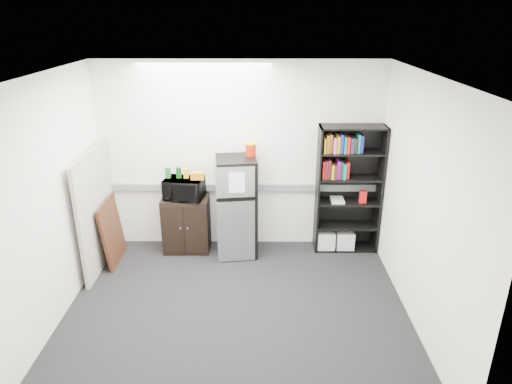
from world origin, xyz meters
TOP-DOWN VIEW (x-y plane):
  - floor at (0.00, 0.00)m, footprint 4.00×4.00m
  - wall_back at (0.00, 1.75)m, footprint 4.00×0.02m
  - wall_right at (2.00, 0.00)m, footprint 0.02×3.50m
  - wall_left at (-2.00, 0.00)m, footprint 0.02×3.50m
  - ceiling at (0.00, 0.00)m, footprint 4.00×3.50m
  - electrical_raceway at (0.00, 1.72)m, footprint 3.92×0.05m
  - wall_note at (-0.35, 1.74)m, footprint 0.14×0.00m
  - bookshelf at (1.51, 1.57)m, footprint 0.90×0.34m
  - cubicle_partition at (-1.90, 1.08)m, footprint 0.06×1.30m
  - cabinet at (-0.79, 1.50)m, footprint 0.66×0.44m
  - microwave at (-0.79, 1.48)m, footprint 0.58×0.44m
  - snack_box_a at (-1.01, 1.52)m, footprint 0.07×0.05m
  - snack_box_b at (-0.86, 1.52)m, footprint 0.08×0.07m
  - snack_box_c at (-0.75, 1.52)m, footprint 0.08×0.06m
  - snack_bag at (-0.59, 1.47)m, footprint 0.18×0.10m
  - refrigerator at (-0.05, 1.42)m, footprint 0.60×0.63m
  - coffee_can at (0.15, 1.55)m, footprint 0.15×0.15m
  - framed_poster at (-1.77, 1.18)m, footprint 0.14×0.70m

SIDE VIEW (x-z plane):
  - floor at x=0.00m, z-range 0.00..0.00m
  - cabinet at x=-0.79m, z-range 0.00..0.82m
  - framed_poster at x=-1.77m, z-range 0.00..0.89m
  - refrigerator at x=-0.05m, z-range 0.00..1.44m
  - cubicle_partition at x=-1.90m, z-range 0.00..1.62m
  - electrical_raceway at x=0.00m, z-range 0.85..0.95m
  - microwave at x=-0.79m, z-range 0.82..1.12m
  - bookshelf at x=1.51m, z-range 0.05..1.90m
  - snack_bag at x=-0.59m, z-range 1.12..1.22m
  - snack_box_c at x=-0.75m, z-range 1.12..1.26m
  - snack_box_a at x=-1.01m, z-range 1.12..1.27m
  - snack_box_b at x=-0.86m, z-range 1.12..1.27m
  - wall_back at x=0.00m, z-range 0.00..2.70m
  - wall_right at x=2.00m, z-range 0.00..2.70m
  - wall_left at x=-2.00m, z-range 0.00..2.70m
  - coffee_can at x=0.15m, z-range 1.44..1.63m
  - wall_note at x=-0.35m, z-range 1.50..1.60m
  - ceiling at x=0.00m, z-range 2.69..2.71m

